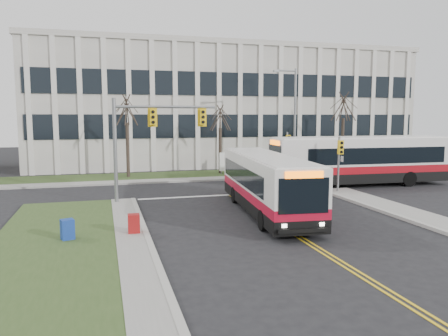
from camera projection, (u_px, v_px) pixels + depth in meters
ground at (279, 225)px, 20.83m from camera, size 120.00×120.00×0.00m
grass_verge at (39, 284)px, 13.38m from camera, size 5.00×26.00×0.12m
sidewalk_west at (139, 274)px, 14.18m from camera, size 1.20×26.00×0.14m
sidewalk_cross at (264, 177)px, 36.70m from camera, size 44.00×1.60×0.14m
building_lawn at (253, 173)px, 39.38m from camera, size 44.00×5.00×0.12m
office_building at (219, 109)px, 50.15m from camera, size 40.00×16.00×12.00m
mast_arm_signal at (144, 131)px, 25.68m from camera, size 6.11×0.38×6.20m
signal_pole_near at (339, 156)px, 29.05m from camera, size 0.34×0.39×3.80m
signal_pole_far at (288, 147)px, 37.18m from camera, size 0.34×0.39×3.80m
streetlight at (293, 116)px, 37.85m from camera, size 2.15×0.25×9.20m
directory_sign at (228, 162)px, 38.10m from camera, size 1.50×0.12×2.00m
tree_left at (127, 112)px, 35.80m from camera, size 1.80×1.80×7.70m
tree_mid at (220, 119)px, 38.19m from camera, size 1.80×1.80×6.82m
tree_right at (344, 108)px, 41.08m from camera, size 1.80×1.80×8.25m
bus_main at (266, 185)px, 23.31m from camera, size 3.56×11.58×3.04m
bus_cross at (359, 162)px, 32.48m from camera, size 13.43×3.48×3.55m
newspaper_box_blue at (68, 231)px, 17.94m from camera, size 0.61×0.58×0.95m
newspaper_box_red at (134, 225)px, 18.88m from camera, size 0.51×0.46×0.95m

